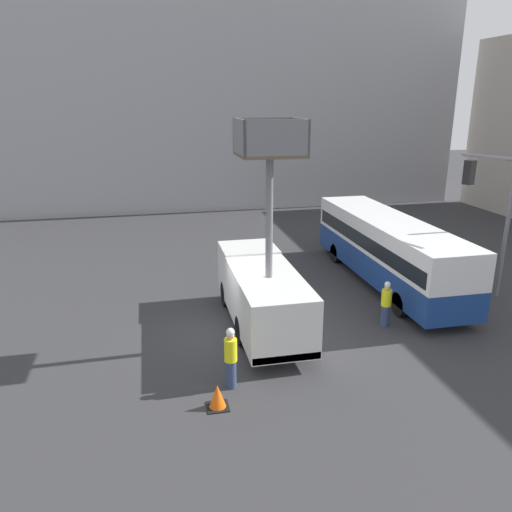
{
  "coord_description": "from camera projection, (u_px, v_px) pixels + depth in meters",
  "views": [
    {
      "loc": [
        -2.41,
        -16.36,
        8.19
      ],
      "look_at": [
        1.41,
        1.19,
        2.53
      ],
      "focal_mm": 35.0,
      "sensor_mm": 36.0,
      "label": 1
    }
  ],
  "objects": [
    {
      "name": "ground_plane",
      "position": [
        225.0,
        334.0,
        18.19
      ],
      "size": [
        120.0,
        120.0,
        0.0
      ],
      "primitive_type": "plane",
      "color": "#333335"
    },
    {
      "name": "building_backdrop_far",
      "position": [
        172.0,
        67.0,
        39.12
      ],
      "size": [
        44.0,
        10.0,
        21.25
      ],
      "color": "#9E9EA3",
      "rests_on": "ground_plane"
    },
    {
      "name": "utility_truck",
      "position": [
        262.0,
        288.0,
        18.18
      ],
      "size": [
        2.22,
        6.97,
        7.62
      ],
      "color": "silver",
      "rests_on": "ground_plane"
    },
    {
      "name": "city_bus",
      "position": [
        388.0,
        246.0,
        22.69
      ],
      "size": [
        2.5,
        11.23,
        3.05
      ],
      "rotation": [
        0.0,
        0.0,
        1.31
      ],
      "color": "navy",
      "rests_on": "ground_plane"
    },
    {
      "name": "traffic_light_pole",
      "position": [
        496.0,
        203.0,
        19.92
      ],
      "size": [
        3.08,
        2.83,
        6.33
      ],
      "color": "slate",
      "rests_on": "ground_plane"
    },
    {
      "name": "road_worker_near_truck",
      "position": [
        231.0,
        358.0,
        14.56
      ],
      "size": [
        0.38,
        0.38,
        1.92
      ],
      "rotation": [
        0.0,
        0.0,
        4.12
      ],
      "color": "navy",
      "rests_on": "ground_plane"
    },
    {
      "name": "road_worker_directing",
      "position": [
        386.0,
        304.0,
        18.65
      ],
      "size": [
        0.38,
        0.38,
        1.76
      ],
      "rotation": [
        0.0,
        0.0,
        4.96
      ],
      "color": "navy",
      "rests_on": "ground_plane"
    },
    {
      "name": "traffic_cone_near_truck",
      "position": [
        217.0,
        397.0,
        13.78
      ],
      "size": [
        0.61,
        0.61,
        0.7
      ],
      "color": "black",
      "rests_on": "ground_plane"
    }
  ]
}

